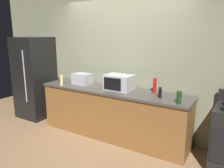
% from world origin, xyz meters
% --- Properties ---
extents(ground_plane, '(8.00, 8.00, 0.00)m').
position_xyz_m(ground_plane, '(0.00, 0.00, 0.00)').
color(ground_plane, '#93704C').
extents(back_wall, '(6.40, 0.10, 2.70)m').
position_xyz_m(back_wall, '(0.00, 0.81, 1.35)').
color(back_wall, gray).
rests_on(back_wall, ground_plane).
extents(counter_run, '(2.84, 0.64, 0.90)m').
position_xyz_m(counter_run, '(0.00, 0.40, 0.45)').
color(counter_run, brown).
rests_on(counter_run, ground_plane).
extents(refrigerator, '(0.72, 0.73, 1.80)m').
position_xyz_m(refrigerator, '(-2.05, 0.40, 0.90)').
color(refrigerator, black).
rests_on(refrigerator, ground_plane).
extents(microwave, '(0.48, 0.35, 0.27)m').
position_xyz_m(microwave, '(0.12, 0.45, 1.04)').
color(microwave, '#B7BABF').
rests_on(microwave, counter_run).
extents(toaster_oven, '(0.34, 0.26, 0.21)m').
position_xyz_m(toaster_oven, '(-0.73, 0.46, 1.01)').
color(toaster_oven, '#B7BABF').
rests_on(toaster_oven, counter_run).
extents(cordless_phone, '(0.08, 0.12, 0.15)m').
position_xyz_m(cordless_phone, '(0.89, 0.39, 0.98)').
color(cordless_phone, black).
rests_on(cordless_phone, counter_run).
extents(bottle_wine, '(0.07, 0.07, 0.18)m').
position_xyz_m(bottle_wine, '(1.24, 0.22, 0.99)').
color(bottle_wine, '#1E3F19').
rests_on(bottle_wine, counter_run).
extents(bottle_hand_soap, '(0.06, 0.06, 0.20)m').
position_xyz_m(bottle_hand_soap, '(-1.00, 0.16, 1.00)').
color(bottle_hand_soap, beige).
rests_on(bottle_hand_soap, counter_run).
extents(bottle_hot_sauce, '(0.06, 0.06, 0.26)m').
position_xyz_m(bottle_hot_sauce, '(0.74, 0.57, 1.03)').
color(bottle_hot_sauce, red).
rests_on(bottle_hot_sauce, counter_run).
extents(mug_black, '(0.08, 0.08, 0.10)m').
position_xyz_m(mug_black, '(-1.23, 0.38, 0.95)').
color(mug_black, black).
rests_on(mug_black, counter_run).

